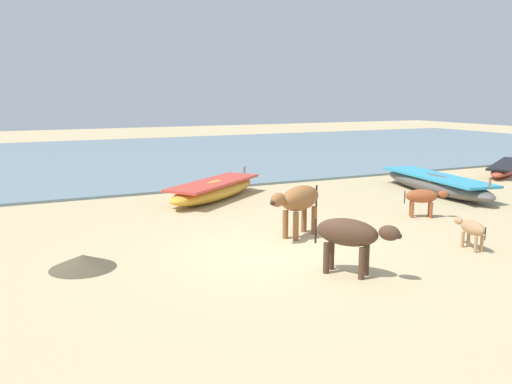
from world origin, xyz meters
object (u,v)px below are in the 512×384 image
object	(u,v)px
calf_near_rust	(423,197)
cow_second_adult_dark	(350,235)
fishing_boat_2	(436,183)
fishing_boat_3	(214,190)
cow_adult_brown	(299,201)
calf_far_tan	(472,229)
fishing_boat_1	(506,168)

from	to	relation	value
calf_near_rust	cow_second_adult_dark	world-z (taller)	cow_second_adult_dark
cow_second_adult_dark	fishing_boat_2	bearing A→B (deg)	91.28
fishing_boat_3	calf_near_rust	world-z (taller)	fishing_boat_3
fishing_boat_2	cow_second_adult_dark	bearing A→B (deg)	-45.14
cow_adult_brown	calf_far_tan	xyz separation A→B (m)	(2.55, -2.26, -0.37)
fishing_boat_1	calf_far_tan	size ratio (longest dim) A/B	5.24
fishing_boat_1	cow_second_adult_dark	bearing A→B (deg)	178.11
fishing_boat_1	fishing_boat_3	size ratio (longest dim) A/B	1.19
fishing_boat_3	calf_near_rust	bearing A→B (deg)	-86.50
calf_far_tan	cow_second_adult_dark	distance (m)	3.03
fishing_boat_2	cow_second_adult_dark	world-z (taller)	cow_second_adult_dark
fishing_boat_3	cow_adult_brown	distance (m)	4.57
fishing_boat_2	fishing_boat_3	distance (m)	6.76
calf_far_tan	cow_second_adult_dark	bearing A→B (deg)	101.31
cow_adult_brown	cow_second_adult_dark	world-z (taller)	cow_adult_brown
fishing_boat_3	calf_far_tan	world-z (taller)	fishing_boat_3
fishing_boat_3	cow_adult_brown	world-z (taller)	cow_adult_brown
fishing_boat_3	fishing_boat_2	bearing A→B (deg)	-55.09
calf_near_rust	cow_second_adult_dark	bearing A→B (deg)	-116.36
fishing_boat_1	cow_adult_brown	bearing A→B (deg)	169.43
fishing_boat_1	fishing_boat_3	xyz separation A→B (m)	(-11.96, 0.04, 0.07)
fishing_boat_1	fishing_boat_3	distance (m)	11.96
fishing_boat_2	cow_adult_brown	xyz separation A→B (m)	(-6.32, -2.55, 0.48)
fishing_boat_2	calf_near_rust	world-z (taller)	fishing_boat_2
fishing_boat_1	calf_near_rust	world-z (taller)	calf_near_rust
fishing_boat_1	cow_adult_brown	distance (m)	12.66
fishing_boat_3	cow_second_adult_dark	distance (m)	7.01
fishing_boat_2	cow_adult_brown	distance (m)	6.83
fishing_boat_2	fishing_boat_3	bearing A→B (deg)	-98.77
fishing_boat_1	calf_far_tan	bearing A→B (deg)	-175.31
fishing_boat_2	cow_adult_brown	bearing A→B (deg)	-59.62
fishing_boat_2	calf_near_rust	size ratio (longest dim) A/B	5.09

